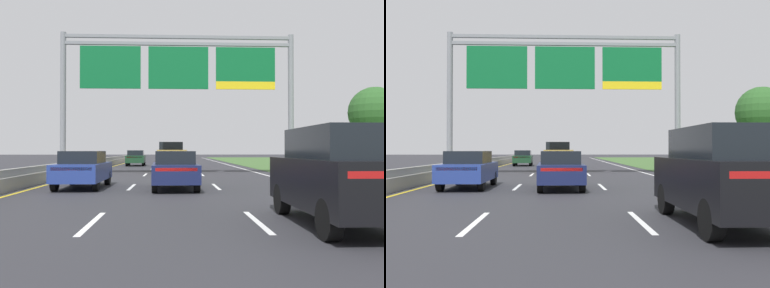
# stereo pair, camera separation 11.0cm
# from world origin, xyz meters

# --- Properties ---
(ground_plane) EXTENTS (220.00, 220.00, 0.00)m
(ground_plane) POSITION_xyz_m (0.00, 35.00, 0.00)
(ground_plane) COLOR #2B2B30
(lane_striping) EXTENTS (11.96, 106.00, 0.01)m
(lane_striping) POSITION_xyz_m (0.00, 34.54, 0.00)
(lane_striping) COLOR white
(lane_striping) RESTS_ON ground
(grass_verge_right) EXTENTS (14.00, 110.00, 0.02)m
(grass_verge_right) POSITION_xyz_m (13.95, 35.00, 0.01)
(grass_verge_right) COLOR #3D602D
(grass_verge_right) RESTS_ON ground
(median_barrier_concrete) EXTENTS (0.60, 110.00, 0.85)m
(median_barrier_concrete) POSITION_xyz_m (-6.60, 35.00, 0.35)
(median_barrier_concrete) COLOR gray
(median_barrier_concrete) RESTS_ON ground
(overhead_sign_gantry) EXTENTS (15.06, 0.42, 9.14)m
(overhead_sign_gantry) POSITION_xyz_m (0.30, 28.07, 6.50)
(overhead_sign_gantry) COLOR gray
(overhead_sign_gantry) RESTS_ON ground
(pickup_truck_gold) EXTENTS (2.14, 5.45, 2.20)m
(pickup_truck_gold) POSITION_xyz_m (-0.19, 31.77, 1.07)
(pickup_truck_gold) COLOR #A38438
(pickup_truck_gold) RESTS_ON ground
(car_black_right_lane_suv) EXTENTS (1.91, 4.70, 2.11)m
(car_black_right_lane_suv) POSITION_xyz_m (3.53, 9.99, 1.10)
(car_black_right_lane_suv) COLOR black
(car_black_right_lane_suv) RESTS_ON ground
(car_grey_centre_lane_sedan) EXTENTS (1.88, 4.42, 1.57)m
(car_grey_centre_lane_sedan) POSITION_xyz_m (-0.21, 42.08, 0.82)
(car_grey_centre_lane_sedan) COLOR slate
(car_grey_centre_lane_sedan) RESTS_ON ground
(car_blue_left_lane_sedan) EXTENTS (1.83, 4.41, 1.57)m
(car_blue_left_lane_sedan) POSITION_xyz_m (-3.87, 19.20, 0.82)
(car_blue_left_lane_sedan) COLOR navy
(car_blue_left_lane_sedan) RESTS_ON ground
(car_darkgreen_left_lane_sedan) EXTENTS (1.93, 4.44, 1.57)m
(car_darkgreen_left_lane_sedan) POSITION_xyz_m (-3.83, 44.22, 0.82)
(car_darkgreen_left_lane_sedan) COLOR #193D23
(car_darkgreen_left_lane_sedan) RESTS_ON ground
(car_navy_centre_lane_sedan) EXTENTS (1.94, 4.45, 1.57)m
(car_navy_centre_lane_sedan) POSITION_xyz_m (0.02, 18.50, 0.82)
(car_navy_centre_lane_sedan) COLOR #161E47
(car_navy_centre_lane_sedan) RESTS_ON ground
(roadside_tree_mid) EXTENTS (3.70, 3.70, 6.24)m
(roadside_tree_mid) POSITION_xyz_m (14.68, 31.17, 4.36)
(roadside_tree_mid) COLOR #4C3823
(roadside_tree_mid) RESTS_ON ground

